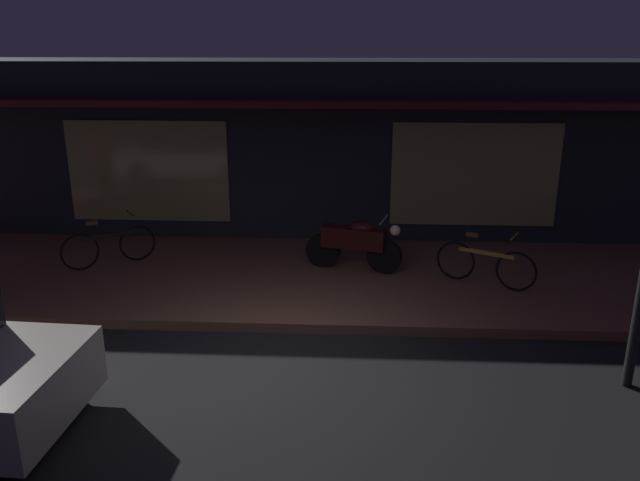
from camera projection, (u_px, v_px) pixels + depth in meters
ground_plane at (282, 369)px, 7.91m from camera, size 60.00×60.00×0.00m
sidewalk_slab at (301, 278)px, 10.74m from camera, size 18.00×4.00×0.15m
storefront_building at (314, 146)px, 13.43m from camera, size 18.00×3.30×3.60m
motorcycle at (355, 243)px, 10.77m from camera, size 1.68×0.67×0.97m
bicycle_parked at (109, 246)px, 11.03m from camera, size 1.40×0.96×0.91m
bicycle_extra at (485, 264)px, 10.14m from camera, size 1.48×0.82×0.91m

